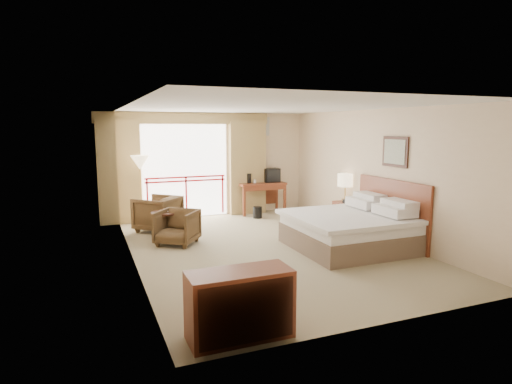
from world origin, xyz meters
name	(u,v)px	position (x,y,z in m)	size (l,w,h in m)	color
floor	(267,248)	(0.00, 0.00, 0.00)	(7.00, 7.00, 0.00)	gray
ceiling	(268,107)	(0.00, 0.00, 2.70)	(7.00, 7.00, 0.00)	white
wall_back	(215,164)	(0.00, 3.50, 1.35)	(5.00, 5.00, 0.00)	beige
wall_front	(389,213)	(0.00, -3.50, 1.35)	(5.00, 5.00, 0.00)	beige
wall_left	(131,186)	(-2.50, 0.00, 1.35)	(7.00, 7.00, 0.00)	beige
wall_right	(376,174)	(2.50, 0.00, 1.35)	(7.00, 7.00, 0.00)	beige
balcony_door	(186,171)	(-0.80, 3.48, 1.20)	(2.40, 2.40, 0.00)	white
balcony_railing	(186,186)	(-0.80, 3.46, 0.81)	(2.09, 0.03, 1.02)	#AB0E14
curtain_left	(119,172)	(-2.45, 3.35, 1.25)	(1.00, 0.26, 2.50)	olive
curtain_right	(247,168)	(0.85, 3.35, 1.25)	(1.00, 0.26, 2.50)	olive
valance	(185,118)	(-0.80, 3.38, 2.55)	(4.40, 0.22, 0.28)	olive
hvac_vent	(261,126)	(1.30, 3.47, 2.35)	(0.50, 0.04, 0.50)	silver
bed	(351,229)	(1.50, -0.60, 0.38)	(2.13, 2.06, 0.97)	brown
headboard	(392,212)	(2.46, -0.60, 0.65)	(0.06, 2.10, 1.30)	maroon
framed_art	(395,152)	(2.47, -0.60, 1.85)	(0.04, 0.72, 0.60)	black
nightstand	(345,215)	(2.39, 0.92, 0.30)	(0.42, 0.50, 0.60)	maroon
table_lamp	(345,181)	(2.39, 0.97, 1.10)	(0.36, 0.36, 0.63)	tan
phone	(348,201)	(2.34, 0.77, 0.65)	(0.20, 0.15, 0.09)	black
desk	(260,189)	(1.21, 3.28, 0.65)	(1.28, 0.62, 0.84)	maroon
tv	(271,175)	(1.51, 3.22, 1.03)	(0.42, 0.33, 0.38)	black
coffee_maker	(249,178)	(0.86, 3.23, 0.97)	(0.12, 0.12, 0.27)	black
cup	(255,181)	(1.01, 3.18, 0.89)	(0.07, 0.07, 0.10)	white
wastebasket	(258,212)	(0.87, 2.64, 0.15)	(0.24, 0.24, 0.30)	black
armchair_far	(158,231)	(-1.74, 2.22, 0.00)	(0.85, 0.88, 0.80)	#422F1D
armchair_near	(177,244)	(-1.57, 0.94, 0.00)	(0.74, 0.77, 0.70)	#422F1D
side_table	(165,221)	(-1.74, 1.37, 0.40)	(0.54, 0.54, 0.59)	black
book	(164,212)	(-1.74, 1.37, 0.59)	(0.18, 0.24, 0.02)	white
floor_lamp	(140,166)	(-2.01, 2.87, 1.44)	(0.43, 0.43, 1.67)	tan
dresser	(240,305)	(-1.71, -3.17, 0.39)	(1.16, 0.49, 0.77)	maroon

